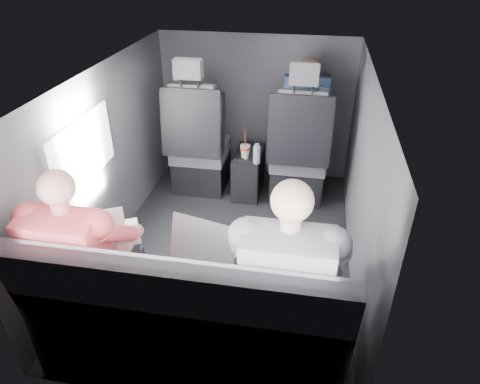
% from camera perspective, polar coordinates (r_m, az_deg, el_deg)
% --- Properties ---
extents(floor, '(2.60, 2.60, 0.00)m').
position_cam_1_polar(floor, '(3.34, -1.34, -7.48)').
color(floor, black).
rests_on(floor, ground).
extents(ceiling, '(2.60, 2.60, 0.00)m').
position_cam_1_polar(ceiling, '(2.72, -1.70, 15.39)').
color(ceiling, '#B2B2AD').
rests_on(ceiling, panel_back).
extents(panel_left, '(0.02, 2.60, 1.35)m').
position_cam_1_polar(panel_left, '(3.26, -17.26, 3.95)').
color(panel_left, '#56565B').
rests_on(panel_left, floor).
extents(panel_right, '(0.02, 2.60, 1.35)m').
position_cam_1_polar(panel_right, '(2.94, 15.94, 1.19)').
color(panel_right, '#56565B').
rests_on(panel_right, floor).
extents(panel_front, '(1.80, 0.02, 1.35)m').
position_cam_1_polar(panel_front, '(4.14, 2.12, 11.19)').
color(panel_front, '#56565B').
rests_on(panel_front, floor).
extents(panel_back, '(1.80, 0.02, 1.35)m').
position_cam_1_polar(panel_back, '(1.97, -9.28, -15.30)').
color(panel_back, '#56565B').
rests_on(panel_back, floor).
extents(side_window, '(0.02, 0.75, 0.42)m').
position_cam_1_polar(side_window, '(2.92, -20.06, 5.16)').
color(side_window, white).
rests_on(side_window, panel_left).
extents(seatbelt, '(0.35, 0.11, 0.59)m').
position_cam_1_polar(seatbelt, '(3.48, 8.09, 9.10)').
color(seatbelt, black).
rests_on(seatbelt, front_seat_right).
extents(front_seat_left, '(0.52, 0.58, 1.26)m').
position_cam_1_polar(front_seat_left, '(3.92, -5.49, 5.50)').
color(front_seat_left, black).
rests_on(front_seat_left, floor).
extents(front_seat_right, '(0.52, 0.58, 1.26)m').
position_cam_1_polar(front_seat_right, '(3.79, 7.79, 4.45)').
color(front_seat_right, black).
rests_on(front_seat_right, floor).
extents(center_console, '(0.24, 0.48, 0.41)m').
position_cam_1_polar(center_console, '(3.96, 1.11, 2.67)').
color(center_console, black).
rests_on(center_console, floor).
extents(rear_bench, '(1.60, 0.57, 0.92)m').
position_cam_1_polar(rear_bench, '(2.38, -6.66, -17.36)').
color(rear_bench, '#5A595E').
rests_on(rear_bench, floor).
extents(soda_cup, '(0.09, 0.09, 0.26)m').
position_cam_1_polar(soda_cup, '(3.74, 0.70, 5.49)').
color(soda_cup, white).
rests_on(soda_cup, center_console).
extents(water_bottle, '(0.06, 0.06, 0.18)m').
position_cam_1_polar(water_bottle, '(3.65, 2.25, 5.07)').
color(water_bottle, '#A5C8E0').
rests_on(water_bottle, center_console).
extents(laptop_white, '(0.42, 0.46, 0.25)m').
position_cam_1_polar(laptop_white, '(2.54, -17.67, -5.43)').
color(laptop_white, silver).
rests_on(laptop_white, passenger_rear_left).
extents(laptop_silver, '(0.42, 0.41, 0.26)m').
position_cam_1_polar(laptop_silver, '(2.37, -4.30, -6.78)').
color(laptop_silver, '#AEAEB2').
rests_on(laptop_silver, rear_bench).
extents(laptop_black, '(0.36, 0.37, 0.22)m').
position_cam_1_polar(laptop_black, '(2.33, 6.83, -7.83)').
color(laptop_black, black).
rests_on(laptop_black, passenger_rear_right).
extents(passenger_rear_left, '(0.48, 0.60, 1.19)m').
position_cam_1_polar(passenger_rear_left, '(2.43, -19.69, -8.19)').
color(passenger_rear_left, '#2F2E33').
rests_on(passenger_rear_left, rear_bench).
extents(passenger_rear_right, '(0.52, 0.63, 1.24)m').
position_cam_1_polar(passenger_rear_right, '(2.15, 6.31, -11.42)').
color(passenger_rear_right, navy).
rests_on(passenger_rear_right, rear_bench).
extents(passenger_front_right, '(0.39, 0.39, 0.78)m').
position_cam_1_polar(passenger_front_right, '(3.89, 8.65, 10.67)').
color(passenger_front_right, navy).
rests_on(passenger_front_right, front_seat_right).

